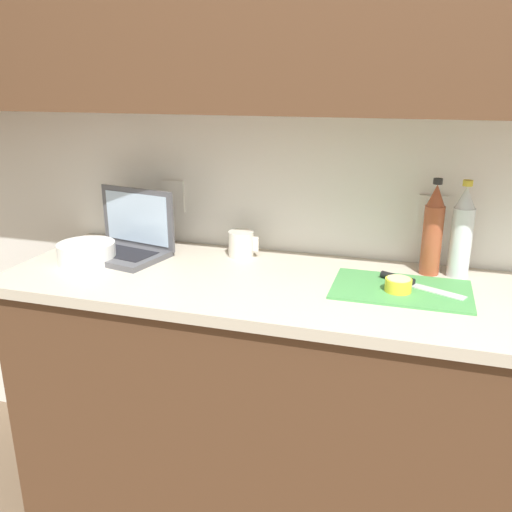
{
  "coord_description": "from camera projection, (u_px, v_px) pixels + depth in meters",
  "views": [
    {
      "loc": [
        0.12,
        -1.55,
        1.52
      ],
      "look_at": [
        -0.35,
        -0.01,
        1.0
      ],
      "focal_mm": 38.0,
      "sensor_mm": 36.0,
      "label": 1
    }
  ],
  "objects": [
    {
      "name": "bowl_white",
      "position": [
        87.0,
        253.0,
        1.87
      ],
      "size": [
        0.2,
        0.2,
        0.07
      ],
      "color": "white",
      "rests_on": "counter_unit"
    },
    {
      "name": "lemon_half_cut",
      "position": [
        398.0,
        284.0,
        1.6
      ],
      "size": [
        0.08,
        0.08,
        0.04
      ],
      "color": "yellow",
      "rests_on": "cutting_board"
    },
    {
      "name": "cutting_board",
      "position": [
        401.0,
        289.0,
        1.62
      ],
      "size": [
        0.41,
        0.26,
        0.01
      ],
      "primitive_type": "cube",
      "color": "#4C9E51",
      "rests_on": "counter_unit"
    },
    {
      "name": "laptop",
      "position": [
        127.0,
        240.0,
        1.94
      ],
      "size": [
        0.35,
        0.28,
        0.23
      ],
      "rotation": [
        0.0,
        0.0,
        -0.21
      ],
      "color": "#515156",
      "rests_on": "counter_unit"
    },
    {
      "name": "wall_back",
      "position": [
        391.0,
        66.0,
        1.64
      ],
      "size": [
        5.2,
        0.38,
        2.6
      ],
      "color": "white",
      "rests_on": "ground_plane"
    },
    {
      "name": "knife",
      "position": [
        407.0,
        281.0,
        1.65
      ],
      "size": [
        0.26,
        0.14,
        0.02
      ],
      "rotation": [
        0.0,
        0.0,
        -0.45
      ],
      "color": "silver",
      "rests_on": "cutting_board"
    },
    {
      "name": "counter_unit",
      "position": [
        367.0,
        419.0,
        1.76
      ],
      "size": [
        2.35,
        0.62,
        0.92
      ],
      "color": "brown",
      "rests_on": "ground_plane"
    },
    {
      "name": "bottle_oil_tall",
      "position": [
        433.0,
        231.0,
        1.73
      ],
      "size": [
        0.06,
        0.06,
        0.31
      ],
      "color": "#A34C2D",
      "rests_on": "counter_unit"
    },
    {
      "name": "measuring_cup",
      "position": [
        241.0,
        244.0,
        1.93
      ],
      "size": [
        0.11,
        0.09,
        0.09
      ],
      "color": "silver",
      "rests_on": "counter_unit"
    },
    {
      "name": "bottle_green_soda",
      "position": [
        462.0,
        233.0,
        1.7
      ],
      "size": [
        0.07,
        0.07,
        0.31
      ],
      "color": "silver",
      "rests_on": "counter_unit"
    }
  ]
}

